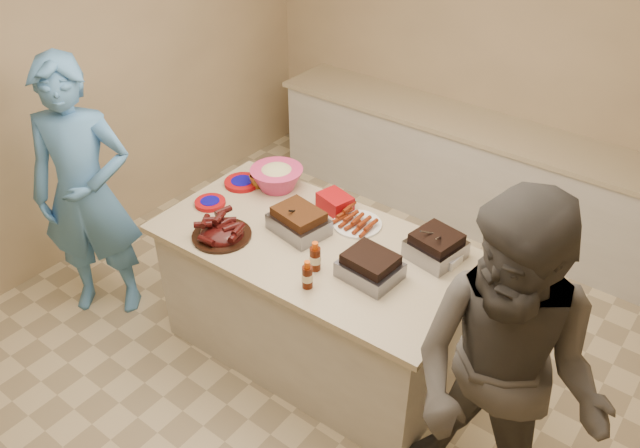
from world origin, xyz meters
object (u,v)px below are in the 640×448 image
Objects in this scene: bbq_bottle_b at (308,287)px; guest_blue at (113,300)px; mustard_bottle at (299,219)px; plastic_cup at (257,187)px; coleslaw_bowl at (277,188)px; island at (316,350)px; roasting_pan at (434,257)px; rib_platter at (222,237)px; bbq_bottle_a at (315,269)px.

bbq_bottle_b is 1.97m from guest_blue.
plastic_cup is at bearing 165.46° from mustard_bottle.
coleslaw_bowl is 1.05m from bbq_bottle_b.
island is 1.01m from bbq_bottle_b.
bbq_bottle_b is (-0.42, -0.65, 0.00)m from roasting_pan.
guest_blue is at bearing -137.28° from coleslaw_bowl.
rib_platter is 1.31× the size of roasting_pan.
coleslaw_bowl reaches higher than bbq_bottle_b.
island is 11.23× the size of bbq_bottle_b.
bbq_bottle_a is 1.80× the size of plastic_cup.
coleslaw_bowl is 1.56m from guest_blue.
mustard_bottle is (-0.86, -0.18, 0.00)m from roasting_pan.
roasting_pan is 1.22m from coleslaw_bowl.
mustard_bottle is (-0.22, 0.13, 0.92)m from island.
rib_platter reaches higher than roasting_pan.
rib_platter is 0.19× the size of guest_blue.
mustard_bottle is at bearing 133.04° from bbq_bottle_b.
island is at bearing -144.97° from roasting_pan.
roasting_pan and mustard_bottle have the same top height.
roasting_pan is 1.33m from plastic_cup.
rib_platter is at bearing -24.68° from guest_blue.
island is 7.05× the size of roasting_pan.
bbq_bottle_a is at bearing -53.23° from island.
rib_platter is 1.27m from roasting_pan.
roasting_pan is at bearing -15.93° from guest_blue.
island is at bearing 122.40° from bbq_bottle_b.
mustard_bottle is at bearing -158.75° from roasting_pan.
bbq_bottle_b is at bearing -59.21° from island.
island is 1.13m from coleslaw_bowl.
plastic_cup is at bearing 146.80° from bbq_bottle_b.
bbq_bottle_b is 1.56× the size of mustard_bottle.
roasting_pan is 0.70m from bbq_bottle_a.
guest_blue is (-0.93, -0.86, -0.92)m from coleslaw_bowl.
plastic_cup is at bearing 6.38° from guest_blue.
guest_blue is (-2.15, -0.83, -0.92)m from roasting_pan.
rib_platter is at bearing 176.23° from bbq_bottle_b.
bbq_bottle_b reaches higher than guest_blue.
mustard_bottle is at bearing 139.31° from bbq_bottle_a.
roasting_pan is (0.64, 0.30, 0.92)m from island.
plastic_cup reaches higher than island.
guest_blue is (-1.67, -0.33, -0.92)m from bbq_bottle_a.
mustard_bottle reaches higher than plastic_cup.
bbq_bottle_b reaches higher than mustard_bottle.
coleslaw_bowl is at bearing 148.87° from island.
guest_blue is at bearing -162.24° from island.
bbq_bottle_b is at bearing -31.12° from guest_blue.
roasting_pan reaches higher than guest_blue.
roasting_pan reaches higher than plastic_cup.
rib_platter is 3.26× the size of mustard_bottle.
bbq_bottle_a reaches higher than island.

